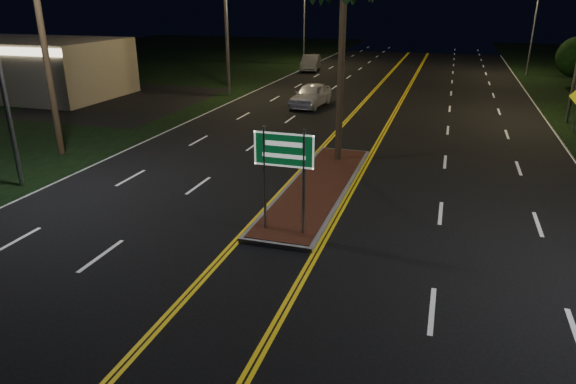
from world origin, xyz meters
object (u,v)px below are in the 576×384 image
at_px(median_island, 318,187).
at_px(streetlight_right_far, 532,11).
at_px(car_near, 311,93).
at_px(car_far, 311,61).
at_px(commercial_building, 18,67).
at_px(streetlight_left_mid, 232,15).
at_px(highway_sign, 284,160).
at_px(streetlight_left_near, 1,32).
at_px(streetlight_left_far, 308,9).

xyz_separation_m(median_island, streetlight_right_far, (10.61, 35.00, 5.57)).
distance_m(car_near, car_far, 17.80).
relative_size(median_island, car_near, 1.96).
bearing_deg(car_far, commercial_building, -139.67).
distance_m(median_island, streetlight_right_far, 37.00).
relative_size(streetlight_left_mid, car_near, 1.72).
relative_size(commercial_building, streetlight_right_far, 1.67).
distance_m(highway_sign, car_far, 37.64).
height_order(streetlight_right_far, car_far, streetlight_right_far).
xyz_separation_m(streetlight_left_mid, streetlight_right_far, (21.23, 18.00, 0.00)).
xyz_separation_m(commercial_building, car_far, (17.03, 19.33, -1.13)).
height_order(median_island, streetlight_left_mid, streetlight_left_mid).
relative_size(streetlight_left_near, streetlight_left_mid, 1.00).
bearing_deg(car_near, streetlight_left_mid, 168.84).
xyz_separation_m(highway_sign, car_near, (-4.35, 19.34, -1.53)).
bearing_deg(streetlight_left_near, commercial_building, 133.90).
distance_m(median_island, streetlight_left_near, 12.36).
height_order(commercial_building, streetlight_left_far, streetlight_left_far).
relative_size(highway_sign, streetlight_left_mid, 0.36).
distance_m(highway_sign, streetlight_left_far, 42.67).
xyz_separation_m(commercial_building, car_near, (21.65, 2.14, -1.13)).
distance_m(commercial_building, streetlight_left_near, 22.49).
bearing_deg(car_near, streetlight_left_near, -103.61).
bearing_deg(median_island, streetlight_left_near, -164.22).
xyz_separation_m(median_island, car_near, (-4.35, 15.13, 0.79)).
bearing_deg(streetlight_right_far, median_island, -106.87).
relative_size(commercial_building, car_near, 2.86).
relative_size(streetlight_left_mid, streetlight_right_far, 1.00).
bearing_deg(streetlight_left_far, commercial_building, -122.65).
height_order(streetlight_left_mid, streetlight_left_far, same).
xyz_separation_m(streetlight_left_near, car_far, (1.64, 35.32, -4.79)).
xyz_separation_m(streetlight_left_far, streetlight_right_far, (21.23, -2.00, 0.00)).
height_order(streetlight_left_near, car_far, streetlight_left_near).
distance_m(streetlight_right_far, car_near, 25.33).
height_order(highway_sign, streetlight_left_far, streetlight_left_far).
bearing_deg(streetlight_left_mid, car_near, -16.60).
bearing_deg(median_island, streetlight_right_far, 73.13).
bearing_deg(streetlight_left_near, car_far, 87.34).
distance_m(median_island, streetlight_left_far, 38.89).
bearing_deg(car_near, commercial_building, -168.90).
bearing_deg(streetlight_left_mid, streetlight_left_far, 90.00).
bearing_deg(streetlight_right_far, car_far, -172.22).
distance_m(streetlight_left_near, streetlight_left_far, 40.00).
bearing_deg(car_far, highway_sign, -84.49).
xyz_separation_m(commercial_building, streetlight_left_far, (15.39, 24.01, 3.65)).
xyz_separation_m(streetlight_left_far, car_near, (6.26, -21.87, -4.78)).
height_order(streetlight_left_far, car_near, streetlight_left_far).
distance_m(median_island, highway_sign, 4.80).
bearing_deg(streetlight_left_near, median_island, 15.78).
relative_size(car_near, car_far, 1.00).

